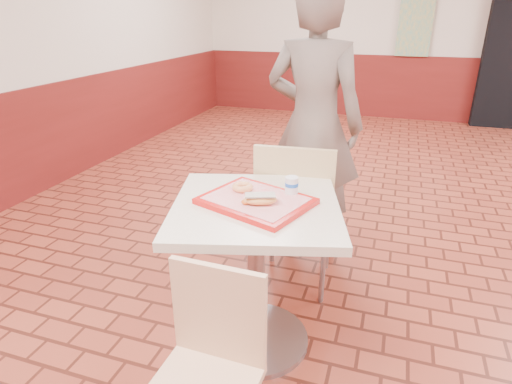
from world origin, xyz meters
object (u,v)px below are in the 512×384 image
(main_table, at_px, (256,253))
(ring_donut, at_px, (242,187))
(serving_tray, at_px, (256,201))
(customer, at_px, (313,125))
(long_john_donut, at_px, (259,200))
(chair_main_front, at_px, (209,363))
(chair_main_back, at_px, (295,211))
(paper_cup, at_px, (292,185))

(main_table, relative_size, ring_donut, 8.06)
(main_table, distance_m, serving_tray, 0.28)
(main_table, xyz_separation_m, customer, (0.05, 1.12, 0.38))
(customer, relative_size, long_john_donut, 11.00)
(chair_main_front, xyz_separation_m, ring_donut, (-0.12, 0.72, 0.41))
(chair_main_back, relative_size, long_john_donut, 5.76)
(chair_main_front, height_order, long_john_donut, long_john_donut)
(customer, relative_size, paper_cup, 23.20)
(main_table, bearing_deg, ring_donut, 142.82)
(main_table, distance_m, customer, 1.18)
(main_table, bearing_deg, chair_main_front, -87.46)
(serving_tray, height_order, paper_cup, paper_cup)
(chair_main_front, distance_m, chair_main_back, 1.20)
(chair_main_back, relative_size, serving_tray, 2.06)
(customer, bearing_deg, paper_cup, 101.80)
(chair_main_front, bearing_deg, ring_donut, 101.13)
(serving_tray, distance_m, long_john_donut, 0.08)
(main_table, height_order, paper_cup, paper_cup)
(ring_donut, bearing_deg, main_table, -37.18)
(serving_tray, bearing_deg, long_john_donut, -59.20)
(long_john_donut, bearing_deg, paper_cup, 58.67)
(serving_tray, bearing_deg, customer, 87.60)
(serving_tray, bearing_deg, main_table, 0.00)
(customer, relative_size, serving_tray, 3.94)
(serving_tray, bearing_deg, chair_main_front, -87.46)
(paper_cup, bearing_deg, chair_main_back, 99.53)
(customer, xyz_separation_m, serving_tray, (-0.05, -1.12, -0.10))
(main_table, xyz_separation_m, serving_tray, (-0.00, 0.00, 0.28))
(main_table, relative_size, paper_cup, 10.19)
(chair_main_front, xyz_separation_m, chair_main_back, (0.04, 1.20, 0.09))
(long_john_donut, bearing_deg, chair_main_front, -90.72)
(main_table, xyz_separation_m, paper_cup, (0.14, 0.11, 0.34))
(long_john_donut, height_order, paper_cup, paper_cup)
(chair_main_back, xyz_separation_m, long_john_donut, (-0.03, -0.61, 0.33))
(main_table, xyz_separation_m, long_john_donut, (0.04, -0.06, 0.32))
(customer, height_order, ring_donut, customer)
(chair_main_front, height_order, customer, customer)
(serving_tray, relative_size, paper_cup, 5.89)
(paper_cup, bearing_deg, customer, 95.43)
(serving_tray, xyz_separation_m, paper_cup, (0.14, 0.11, 0.06))
(customer, distance_m, long_john_donut, 1.18)
(long_john_donut, xyz_separation_m, paper_cup, (0.11, 0.17, 0.02))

